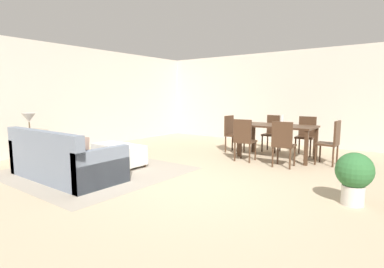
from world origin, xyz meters
TOP-DOWN VIEW (x-y plane):
  - ground_plane at (0.00, 0.00)m, footprint 10.80×10.80m
  - wall_back at (0.00, 5.00)m, footprint 9.00×0.12m
  - wall_left at (-4.50, 0.50)m, footprint 0.12×11.00m
  - area_rug at (-2.00, -0.42)m, footprint 3.00×2.80m
  - couch at (-2.01, -1.04)m, footprint 2.14×0.97m
  - ottoman_table at (-1.99, 0.14)m, footprint 1.15×0.52m
  - side_table at (-3.38, -0.95)m, footprint 0.40×0.40m
  - table_lamp at (-3.38, -0.95)m, footprint 0.26×0.26m
  - dining_table at (0.30, 2.79)m, footprint 1.63×0.86m
  - dining_chair_near_left at (-0.14, 2.02)m, footprint 0.43×0.43m
  - dining_chair_near_right at (0.73, 1.98)m, footprint 0.43×0.43m
  - dining_chair_far_left at (-0.11, 3.57)m, footprint 0.40×0.40m
  - dining_chair_far_right at (0.71, 3.58)m, footprint 0.42×0.42m
  - dining_chair_head_east at (1.45, 2.78)m, footprint 0.41×0.41m
  - dining_chair_head_west at (-0.89, 2.83)m, footprint 0.41×0.41m
  - vase_centerpiece at (0.39, 2.80)m, footprint 0.09×0.09m
  - book_on_ottoman at (-1.93, 0.18)m, footprint 0.28×0.23m
  - potted_plant at (2.20, 0.53)m, footprint 0.47×0.47m

SIDE VIEW (x-z plane):
  - ground_plane at x=0.00m, z-range 0.00..0.00m
  - area_rug at x=-2.00m, z-range 0.00..0.01m
  - ottoman_table at x=-1.99m, z-range 0.03..0.47m
  - couch at x=-2.01m, z-range -0.14..0.72m
  - potted_plant at x=2.20m, z-range 0.06..0.75m
  - side_table at x=-3.38m, z-range 0.16..0.71m
  - book_on_ottoman at x=-1.93m, z-range 0.44..0.47m
  - dining_chair_near_left at x=-0.14m, z-range 0.06..0.98m
  - dining_chair_near_right at x=0.73m, z-range 0.06..0.98m
  - dining_chair_far_left at x=-0.11m, z-range 0.06..0.98m
  - dining_chair_far_right at x=0.71m, z-range 0.06..0.98m
  - dining_chair_head_east at x=1.45m, z-range 0.06..0.98m
  - dining_chair_head_west at x=-0.89m, z-range 0.06..0.98m
  - dining_table at x=0.30m, z-range 0.28..1.04m
  - vase_centerpiece at x=0.39m, z-range 0.76..0.99m
  - table_lamp at x=-3.38m, z-range 0.70..1.22m
  - wall_back at x=0.00m, z-range 0.00..2.70m
  - wall_left at x=-4.50m, z-range 0.00..2.70m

